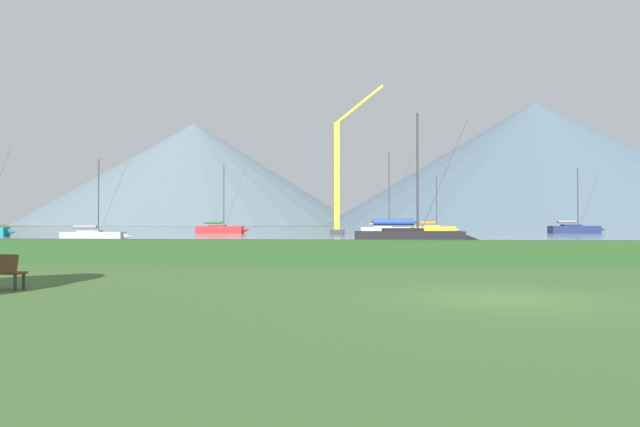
# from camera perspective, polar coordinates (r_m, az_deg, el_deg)

# --- Properties ---
(ground_plane) EXTENTS (1000.00, 1000.00, 0.00)m
(ground_plane) POSITION_cam_1_polar(r_m,az_deg,el_deg) (14.63, 17.34, -7.83)
(ground_plane) COLOR #3D602D
(harbor_water) EXTENTS (320.00, 246.00, 0.00)m
(harbor_water) POSITION_cam_1_polar(r_m,az_deg,el_deg) (151.26, 6.77, -1.57)
(harbor_water) COLOR gray
(harbor_water) RESTS_ON ground_plane
(hedge_line) EXTENTS (80.00, 1.20, 1.05)m
(hedge_line) POSITION_cam_1_polar(r_m,az_deg,el_deg) (25.42, 12.30, -3.70)
(hedge_line) COLOR #284C23
(hedge_line) RESTS_ON ground_plane
(sailboat_slip_1) EXTENTS (6.75, 2.84, 7.99)m
(sailboat_slip_1) POSITION_cam_1_polar(r_m,az_deg,el_deg) (61.35, -20.91, -1.99)
(sailboat_slip_1) COLOR #9E9EA3
(sailboat_slip_1) RESTS_ON harbor_water
(sailboat_slip_3) EXTENTS (9.04, 3.11, 11.50)m
(sailboat_slip_3) POSITION_cam_1_polar(r_m,az_deg,el_deg) (100.44, -9.55, -1.48)
(sailboat_slip_3) COLOR red
(sailboat_slip_3) RESTS_ON harbor_water
(sailboat_slip_4) EXTENTS (8.82, 3.11, 9.55)m
(sailboat_slip_4) POSITION_cam_1_polar(r_m,az_deg,el_deg) (42.36, 8.67, -2.33)
(sailboat_slip_4) COLOR black
(sailboat_slip_4) RESTS_ON harbor_water
(sailboat_slip_5) EXTENTS (8.61, 4.13, 9.77)m
(sailboat_slip_5) POSITION_cam_1_polar(r_m,az_deg,el_deg) (103.03, 10.89, -1.49)
(sailboat_slip_5) COLOR gold
(sailboat_slip_5) RESTS_ON harbor_water
(sailboat_slip_6) EXTENTS (8.30, 3.18, 12.04)m
(sailboat_slip_6) POSITION_cam_1_polar(r_m,az_deg,el_deg) (86.29, 6.34, -1.62)
(sailboat_slip_6) COLOR white
(sailboat_slip_6) RESTS_ON harbor_water
(sailboat_slip_7) EXTENTS (9.43, 3.41, 11.11)m
(sailboat_slip_7) POSITION_cam_1_polar(r_m,az_deg,el_deg) (109.02, 23.31, -1.36)
(sailboat_slip_7) COLOR navy
(sailboat_slip_7) RESTS_ON harbor_water
(dock_crane) EXTENTS (7.71, 2.00, 21.69)m
(dock_crane) POSITION_cam_1_polar(r_m,az_deg,el_deg) (85.89, 1.83, 2.93)
(dock_crane) COLOR #333338
(dock_crane) RESTS_ON ground_plane
(distant_hill_west_ridge) EXTENTS (222.71, 222.71, 65.05)m
(distant_hill_west_ridge) POSITION_cam_1_polar(r_m,az_deg,el_deg) (329.66, 19.96, 4.50)
(distant_hill_west_ridge) COLOR #4C6070
(distant_hill_west_ridge) RESTS_ON ground_plane
(distant_hill_central_peak) EXTENTS (237.92, 237.92, 73.69)m
(distant_hill_central_peak) POSITION_cam_1_polar(r_m,az_deg,el_deg) (436.70, -12.00, 3.72)
(distant_hill_central_peak) COLOR slate
(distant_hill_central_peak) RESTS_ON ground_plane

